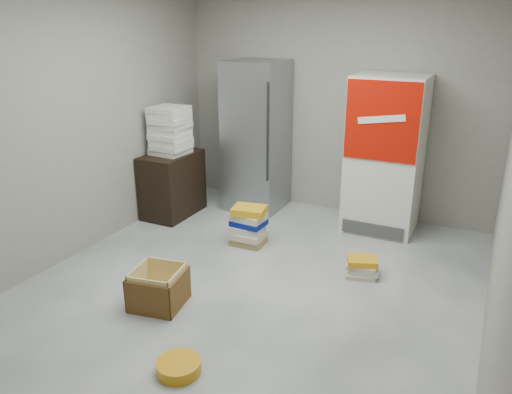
{
  "coord_description": "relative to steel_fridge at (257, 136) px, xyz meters",
  "views": [
    {
      "loc": [
        1.87,
        -3.52,
        2.38
      ],
      "look_at": [
        -0.21,
        0.7,
        0.69
      ],
      "focal_mm": 35.0,
      "sensor_mm": 36.0,
      "label": 1
    }
  ],
  "objects": [
    {
      "name": "ground",
      "position": [
        0.9,
        -2.13,
        -0.95
      ],
      "size": [
        5.0,
        5.0,
        0.0
      ],
      "primitive_type": "plane",
      "color": "silver",
      "rests_on": "ground"
    },
    {
      "name": "room_shell",
      "position": [
        0.9,
        -2.13,
        0.85
      ],
      "size": [
        4.04,
        5.04,
        2.82
      ],
      "color": "gray",
      "rests_on": "ground"
    },
    {
      "name": "steel_fridge",
      "position": [
        0.0,
        0.0,
        0.0
      ],
      "size": [
        0.7,
        0.72,
        1.9
      ],
      "color": "#96989D",
      "rests_on": "ground"
    },
    {
      "name": "coke_cooler",
      "position": [
        1.65,
        -0.01,
        -0.05
      ],
      "size": [
        0.8,
        0.73,
        1.8
      ],
      "color": "silver",
      "rests_on": "ground"
    },
    {
      "name": "wood_shelf",
      "position": [
        -0.83,
        -0.73,
        -0.55
      ],
      "size": [
        0.5,
        0.8,
        0.8
      ],
      "primitive_type": "cube",
      "color": "black",
      "rests_on": "ground"
    },
    {
      "name": "supply_box_stack",
      "position": [
        -0.82,
        -0.73,
        0.14
      ],
      "size": [
        0.44,
        0.43,
        0.58
      ],
      "color": "silver",
      "rests_on": "wood_shelf"
    },
    {
      "name": "phonebook_stack_main",
      "position": [
        0.45,
        -1.12,
        -0.73
      ],
      "size": [
        0.41,
        0.33,
        0.44
      ],
      "rotation": [
        0.0,
        0.0,
        0.08
      ],
      "color": "olive",
      "rests_on": "ground"
    },
    {
      "name": "phonebook_stack_side",
      "position": [
        1.78,
        -1.29,
        -0.86
      ],
      "size": [
        0.35,
        0.32,
        0.19
      ],
      "rotation": [
        0.0,
        0.0,
        0.24
      ],
      "color": "beige",
      "rests_on": "ground"
    },
    {
      "name": "cardboard_box",
      "position": [
        0.31,
        -2.59,
        -0.81
      ],
      "size": [
        0.49,
        0.49,
        0.35
      ],
      "rotation": [
        0.0,
        0.0,
        0.17
      ],
      "color": "gold",
      "rests_on": "ground"
    },
    {
      "name": "bucket_lid",
      "position": [
        0.98,
        -3.26,
        -0.91
      ],
      "size": [
        0.34,
        0.34,
        0.09
      ],
      "primitive_type": "cylinder",
      "rotation": [
        0.0,
        0.0,
        0.07
      ],
      "color": "orange",
      "rests_on": "ground"
    }
  ]
}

